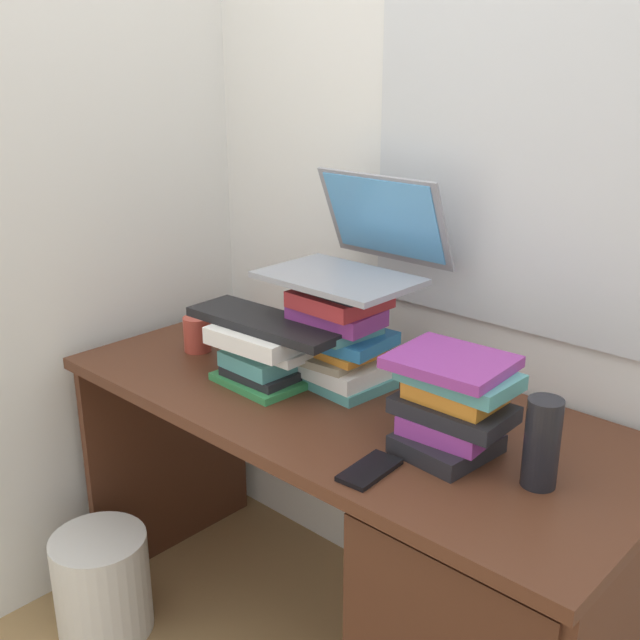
# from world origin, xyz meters

# --- Properties ---
(wall_back) EXTENTS (6.00, 0.06, 2.60)m
(wall_back) POSITION_xyz_m (0.00, 0.36, 1.30)
(wall_back) COLOR white
(wall_back) RESTS_ON ground
(wall_left) EXTENTS (0.05, 6.00, 2.60)m
(wall_left) POSITION_xyz_m (-0.80, 0.00, 1.30)
(wall_left) COLOR silver
(wall_left) RESTS_ON ground
(desk) EXTENTS (1.43, 0.62, 0.72)m
(desk) POSITION_xyz_m (0.36, -0.02, 0.40)
(desk) COLOR #4C2819
(desk) RESTS_ON ground
(book_stack_tall) EXTENTS (0.25, 0.21, 0.26)m
(book_stack_tall) POSITION_xyz_m (-0.07, 0.06, 0.85)
(book_stack_tall) COLOR teal
(book_stack_tall) RESTS_ON desk
(book_stack_keyboard_riser) EXTENTS (0.24, 0.20, 0.14)m
(book_stack_keyboard_riser) POSITION_xyz_m (-0.21, -0.05, 0.80)
(book_stack_keyboard_riser) COLOR #338C4C
(book_stack_keyboard_riser) RESTS_ON desk
(book_stack_side) EXTENTS (0.25, 0.22, 0.20)m
(book_stack_side) POSITION_xyz_m (0.31, -0.03, 0.83)
(book_stack_side) COLOR black
(book_stack_side) RESTS_ON desk
(laptop) EXTENTS (0.36, 0.34, 0.23)m
(laptop) POSITION_xyz_m (-0.08, 0.13, 1.04)
(laptop) COLOR gray
(laptop) RESTS_ON book_stack_tall
(keyboard) EXTENTS (0.43, 0.16, 0.02)m
(keyboard) POSITION_xyz_m (-0.21, -0.05, 0.88)
(keyboard) COLOR black
(keyboard) RESTS_ON book_stack_keyboard_riser
(computer_mouse) EXTENTS (0.06, 0.10, 0.04)m
(computer_mouse) POSITION_xyz_m (0.19, 0.03, 0.74)
(computer_mouse) COLOR #A5A8AD
(computer_mouse) RESTS_ON desk
(mug) EXTENTS (0.11, 0.07, 0.09)m
(mug) POSITION_xyz_m (-0.49, -0.03, 0.77)
(mug) COLOR #B23F33
(mug) RESTS_ON desk
(water_bottle) EXTENTS (0.07, 0.07, 0.17)m
(water_bottle) POSITION_xyz_m (0.51, -0.03, 0.81)
(water_bottle) COLOR black
(water_bottle) RESTS_ON desk
(cell_phone) EXTENTS (0.08, 0.14, 0.01)m
(cell_phone) POSITION_xyz_m (0.25, -0.21, 0.73)
(cell_phone) COLOR black
(cell_phone) RESTS_ON desk
(wastebasket) EXTENTS (0.25, 0.25, 0.29)m
(wastebasket) POSITION_xyz_m (-0.52, -0.37, 0.14)
(wastebasket) COLOR silver
(wastebasket) RESTS_ON ground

